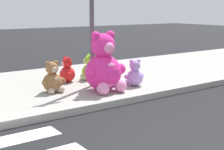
# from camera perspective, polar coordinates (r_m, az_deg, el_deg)

# --- Properties ---
(sidewalk) EXTENTS (28.00, 4.40, 0.15)m
(sidewalk) POSITION_cam_1_polar(r_m,az_deg,el_deg) (8.60, -11.81, -2.16)
(sidewalk) COLOR #9E9B93
(sidewalk) RESTS_ON ground_plane
(sign_pole) EXTENTS (0.56, 0.11, 3.20)m
(sign_pole) POSITION_cam_1_polar(r_m,az_deg,el_deg) (8.12, -3.44, 9.91)
(sign_pole) COLOR #4C4C51
(sign_pole) RESTS_ON sidewalk
(plush_pink_large) EXTENTS (1.07, 0.93, 1.38)m
(plush_pink_large) POSITION_cam_1_polar(r_m,az_deg,el_deg) (7.72, -1.33, 1.29)
(plush_pink_large) COLOR #F22D93
(plush_pink_large) RESTS_ON sidewalk
(plush_lavender) EXTENTS (0.50, 0.47, 0.67)m
(plush_lavender) POSITION_cam_1_polar(r_m,az_deg,el_deg) (8.30, 3.82, -0.02)
(plush_lavender) COLOR #B28CD8
(plush_lavender) RESTS_ON sidewalk
(plush_red) EXTENTS (0.45, 0.51, 0.66)m
(plush_red) POSITION_cam_1_polar(r_m,az_deg,el_deg) (8.77, -7.69, 0.51)
(plush_red) COLOR red
(plush_red) RESTS_ON sidewalk
(plush_white) EXTENTS (0.39, 0.37, 0.52)m
(plush_white) POSITION_cam_1_polar(r_m,az_deg,el_deg) (8.82, -1.05, 0.30)
(plush_white) COLOR white
(plush_white) RESTS_ON sidewalk
(plush_brown) EXTENTS (0.56, 0.49, 0.73)m
(plush_brown) POSITION_cam_1_polar(r_m,az_deg,el_deg) (7.77, -9.98, -0.78)
(plush_brown) COLOR olive
(plush_brown) RESTS_ON sidewalk
(plush_lime) EXTENTS (0.49, 0.49, 0.68)m
(plush_lime) POSITION_cam_1_polar(r_m,az_deg,el_deg) (9.04, -3.94, 0.96)
(plush_lime) COLOR #8CD133
(plush_lime) RESTS_ON sidewalk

